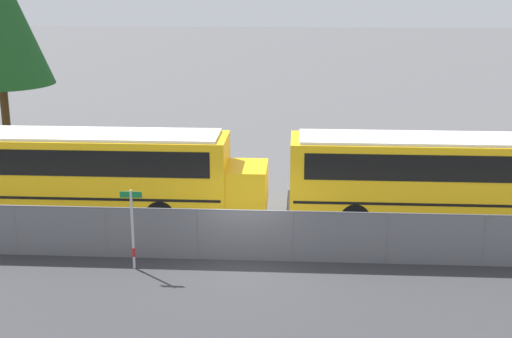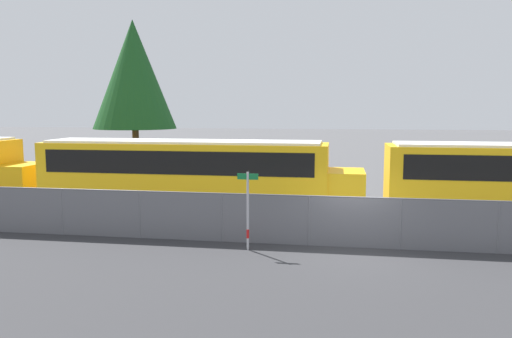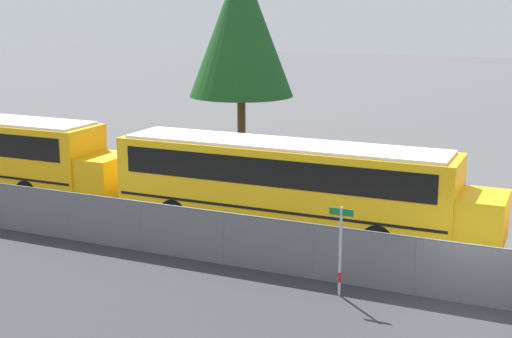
# 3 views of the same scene
# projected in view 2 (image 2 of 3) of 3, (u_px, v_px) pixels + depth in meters

# --- Properties ---
(ground_plane) EXTENTS (200.00, 200.00, 0.00)m
(ground_plane) POSITION_uv_depth(u_px,v_px,m) (353.00, 247.00, 16.99)
(ground_plane) COLOR #4C4C4F
(road_strip) EXTENTS (104.38, 12.00, 0.01)m
(road_strip) POSITION_uv_depth(u_px,v_px,m) (361.00, 321.00, 11.11)
(road_strip) COLOR #333335
(road_strip) RESTS_ON ground_plane
(fence) EXTENTS (70.45, 0.07, 1.76)m
(fence) POSITION_uv_depth(u_px,v_px,m) (354.00, 222.00, 16.88)
(fence) COLOR #9EA0A5
(fence) RESTS_ON ground_plane
(school_bus_1) EXTENTS (14.08, 2.51, 3.34)m
(school_bus_1) POSITION_uv_depth(u_px,v_px,m) (190.00, 171.00, 21.67)
(school_bus_1) COLOR yellow
(school_bus_1) RESTS_ON ground_plane
(street_sign) EXTENTS (0.70, 0.09, 2.63)m
(street_sign) POSITION_uv_depth(u_px,v_px,m) (248.00, 209.00, 16.53)
(street_sign) COLOR #B7B7BC
(street_sign) RESTS_ON ground_plane
(tree_0) EXTENTS (5.54, 5.54, 10.56)m
(tree_0) POSITION_uv_depth(u_px,v_px,m) (134.00, 75.00, 33.25)
(tree_0) COLOR #51381E
(tree_0) RESTS_ON ground_plane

